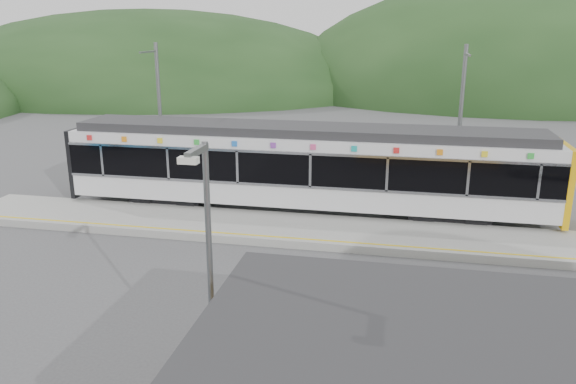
# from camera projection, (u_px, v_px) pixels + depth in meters

# --- Properties ---
(ground) EXTENTS (120.00, 120.00, 0.00)m
(ground) POSITION_uv_depth(u_px,v_px,m) (256.00, 266.00, 18.76)
(ground) COLOR #4C4C4F
(ground) RESTS_ON ground
(hills) EXTENTS (146.00, 149.00, 26.00)m
(hills) POSITION_uv_depth(u_px,v_px,m) (438.00, 226.00, 22.53)
(hills) COLOR #1E3D19
(hills) RESTS_ON ground
(platform) EXTENTS (26.00, 3.20, 0.30)m
(platform) POSITION_uv_depth(u_px,v_px,m) (277.00, 228.00, 21.82)
(platform) COLOR #9E9E99
(platform) RESTS_ON ground
(yellow_line) EXTENTS (26.00, 0.10, 0.01)m
(yellow_line) POSITION_uv_depth(u_px,v_px,m) (269.00, 236.00, 20.55)
(yellow_line) COLOR yellow
(yellow_line) RESTS_ON platform
(train) EXTENTS (20.44, 3.01, 3.74)m
(train) POSITION_uv_depth(u_px,v_px,m) (305.00, 165.00, 23.70)
(train) COLOR black
(train) RESTS_ON ground
(catenary_mast_west) EXTENTS (0.18, 1.80, 7.00)m
(catenary_mast_west) POSITION_uv_depth(u_px,v_px,m) (160.00, 114.00, 27.14)
(catenary_mast_west) COLOR slate
(catenary_mast_west) RESTS_ON ground
(catenary_mast_east) EXTENTS (0.18, 1.80, 7.00)m
(catenary_mast_east) POSITION_uv_depth(u_px,v_px,m) (460.00, 123.00, 24.43)
(catenary_mast_east) COLOR slate
(catenary_mast_east) RESTS_ON ground
(lamp_post) EXTENTS (0.35, 0.99, 5.60)m
(lamp_post) POSITION_uv_depth(u_px,v_px,m) (207.00, 256.00, 10.98)
(lamp_post) COLOR slate
(lamp_post) RESTS_ON ground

